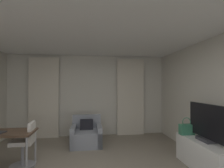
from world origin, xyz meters
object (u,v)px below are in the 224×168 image
Objects in this scene: armchair at (87,135)px; tv_flatscreen at (206,124)px; tv_console at (206,156)px; desk_chair at (25,147)px; handbag_primary at (187,129)px.

armchair is 2.95m from tv_flatscreen.
tv_console is at bearing 90.00° from tv_flatscreen.
tv_flatscreen is at bearing -38.17° from armchair.
tv_console is at bearing -38.07° from armchair.
desk_chair is at bearing 169.79° from tv_flatscreen.
armchair is at bearing 141.93° from tv_console.
handbag_primary is at bearing -31.42° from armchair.
tv_flatscreen reaches higher than armchair.
handbag_primary reaches higher than tv_console.
tv_console is at bearing -76.25° from handbag_primary.
tv_flatscreen is at bearing -90.00° from tv_console.
desk_chair is 2.39× the size of handbag_primary.
desk_chair is at bearing 177.30° from handbag_primary.
armchair is at bearing 141.83° from tv_flatscreen.
armchair is 2.56m from handbag_primary.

